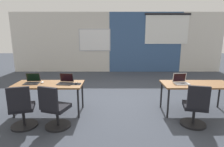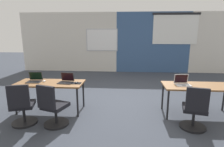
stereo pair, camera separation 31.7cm
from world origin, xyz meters
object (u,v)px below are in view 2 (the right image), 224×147
at_px(laptop_near_left_inner, 66,81).
at_px(chair_near_right_inner, 195,112).
at_px(chair_near_left_inner, 53,109).
at_px(laptop_near_right_inner, 182,83).
at_px(chair_near_left_end, 22,108).
at_px(laptop_near_left_end, 35,80).
at_px(desk_near_left, 50,85).
at_px(mouse_near_left_inner, 76,82).
at_px(mouse_near_left_end, 44,81).
at_px(desk_near_right, 199,88).

height_order(laptop_near_left_inner, chair_near_right_inner, laptop_near_left_inner).
distance_m(chair_near_left_inner, laptop_near_right_inner, 2.91).
bearing_deg(chair_near_left_end, chair_near_left_inner, 163.70).
distance_m(laptop_near_left_inner, laptop_near_left_end, 0.80).
height_order(desk_near_left, laptop_near_left_inner, laptop_near_left_inner).
bearing_deg(mouse_near_left_inner, laptop_near_left_inner, 170.09).
height_order(laptop_near_left_inner, mouse_near_left_end, laptop_near_left_inner).
bearing_deg(laptop_near_right_inner, chair_near_left_end, -174.00).
relative_size(laptop_near_left_inner, chair_near_right_inner, 0.39).
relative_size(chair_near_right_inner, chair_near_left_end, 1.00).
bearing_deg(mouse_near_left_end, laptop_near_left_end, -178.41).
bearing_deg(chair_near_left_end, mouse_near_left_end, -115.18).
bearing_deg(chair_near_left_inner, laptop_near_left_end, -28.82).
distance_m(desk_near_right, laptop_near_left_end, 3.90).
xyz_separation_m(chair_near_right_inner, laptop_near_left_end, (-3.59, 0.75, 0.39)).
relative_size(mouse_near_left_inner, laptop_near_right_inner, 0.30).
xyz_separation_m(chair_near_left_inner, laptop_near_right_inner, (2.77, 0.79, 0.39)).
relative_size(desk_near_left, laptop_near_left_inner, 4.43).
height_order(chair_near_left_inner, chair_near_left_end, same).
bearing_deg(laptop_near_left_inner, chair_near_left_end, -124.57).
bearing_deg(desk_near_left, desk_near_right, 0.00).
xyz_separation_m(laptop_near_left_inner, chair_near_left_inner, (-0.04, -0.79, -0.39)).
distance_m(laptop_near_left_end, chair_near_left_end, 0.91).
height_order(laptop_near_right_inner, chair_near_right_inner, laptop_near_right_inner).
distance_m(mouse_near_left_inner, laptop_near_left_end, 1.06).
bearing_deg(mouse_near_left_inner, laptop_near_right_inner, 1.15).
height_order(mouse_near_left_inner, mouse_near_left_end, mouse_near_left_inner).
bearing_deg(laptop_near_left_inner, desk_near_left, -170.87).
relative_size(mouse_near_left_inner, chair_near_right_inner, 0.12).
height_order(desk_near_right, laptop_near_left_inner, laptop_near_left_inner).
relative_size(desk_near_left, mouse_near_left_end, 14.90).
relative_size(laptop_near_left_inner, mouse_near_left_inner, 3.31).
bearing_deg(desk_near_right, chair_near_right_inner, -113.95).
height_order(desk_near_right, chair_near_right_inner, chair_near_right_inner).
bearing_deg(chair_near_left_inner, desk_near_right, -147.77).
relative_size(chair_near_right_inner, laptop_near_left_end, 2.62).
relative_size(desk_near_right, laptop_near_right_inner, 4.44).
height_order(laptop_near_left_inner, chair_near_left_inner, laptop_near_left_inner).
distance_m(mouse_near_left_end, chair_near_left_end, 0.91).
xyz_separation_m(mouse_near_left_inner, chair_near_right_inner, (2.53, -0.67, -0.36)).
xyz_separation_m(mouse_near_left_inner, mouse_near_left_end, (-0.82, 0.08, -0.00)).
height_order(laptop_near_left_inner, laptop_near_right_inner, laptop_near_right_inner).
xyz_separation_m(desk_near_right, laptop_near_left_end, (-3.90, 0.05, 0.11)).
xyz_separation_m(laptop_near_left_end, mouse_near_left_end, (0.24, 0.01, -0.03)).
xyz_separation_m(desk_near_right, chair_near_left_inner, (-3.14, -0.77, -0.28)).
distance_m(laptop_near_right_inner, chair_near_left_end, 3.54).
bearing_deg(laptop_near_right_inner, desk_near_left, 173.39).
xyz_separation_m(mouse_near_left_end, chair_near_left_end, (-0.13, -0.82, -0.36)).
bearing_deg(desk_near_left, laptop_near_left_end, 173.37).
relative_size(laptop_near_left_inner, chair_near_left_end, 0.39).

